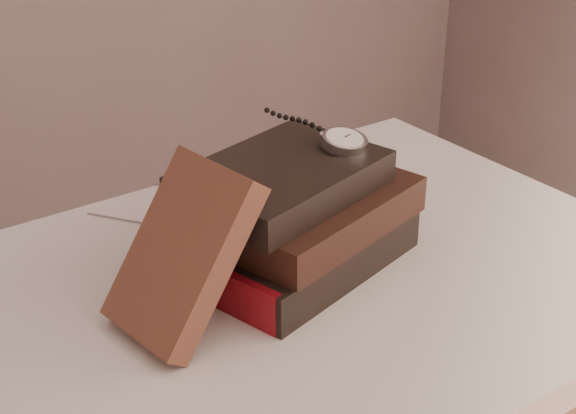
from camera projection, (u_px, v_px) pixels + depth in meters
table at (236, 368)px, 0.97m from camera, size 1.00×0.60×0.75m
book_stack at (296, 217)px, 0.97m from camera, size 0.29×0.23×0.13m
journal at (183, 253)px, 0.85m from camera, size 0.15×0.13×0.17m
pocket_watch at (341, 139)px, 0.98m from camera, size 0.06×0.16×0.02m
eyeglasses at (184, 213)px, 0.96m from camera, size 0.13×0.14×0.05m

